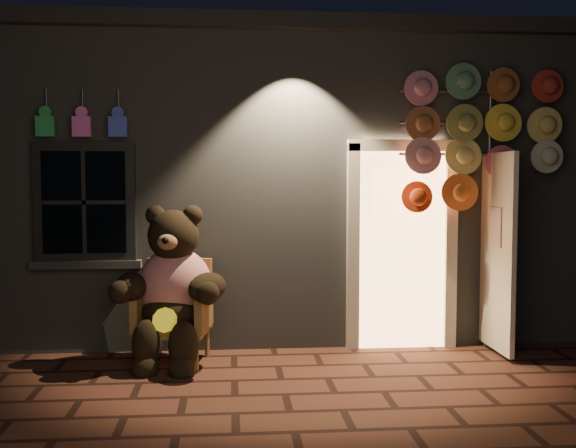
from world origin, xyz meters
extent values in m
plane|color=#50281E|center=(0.00, 0.00, 0.00)|extent=(60.00, 60.00, 0.00)
cube|color=slate|center=(0.00, 4.00, 1.65)|extent=(7.00, 5.00, 3.30)
cube|color=black|center=(0.00, 4.00, 3.38)|extent=(7.30, 5.30, 0.16)
cube|color=black|center=(-1.90, 1.46, 1.55)|extent=(1.00, 0.10, 1.20)
cube|color=black|center=(-1.90, 1.43, 1.55)|extent=(0.82, 0.06, 1.02)
cube|color=slate|center=(-1.90, 1.46, 0.92)|extent=(1.10, 0.14, 0.08)
cube|color=#EFB16B|center=(1.35, 1.48, 1.05)|extent=(0.92, 0.10, 2.10)
cube|color=beige|center=(0.83, 1.44, 1.05)|extent=(0.12, 0.12, 2.20)
cube|color=beige|center=(1.87, 1.44, 1.05)|extent=(0.12, 0.12, 2.20)
cube|color=beige|center=(1.35, 1.44, 2.13)|extent=(1.16, 0.12, 0.12)
cube|color=beige|center=(2.25, 1.10, 1.05)|extent=(0.05, 0.80, 2.00)
cube|color=green|center=(-2.25, 1.38, 2.30)|extent=(0.18, 0.07, 0.20)
cylinder|color=#59595E|center=(-2.25, 1.44, 2.55)|extent=(0.02, 0.02, 0.25)
cube|color=#DF5CBC|center=(-1.90, 1.38, 2.30)|extent=(0.18, 0.07, 0.20)
cylinder|color=#59595E|center=(-1.90, 1.44, 2.55)|extent=(0.02, 0.02, 0.25)
cube|color=blue|center=(-1.55, 1.38, 2.30)|extent=(0.18, 0.07, 0.20)
cylinder|color=#59595E|center=(-1.55, 1.44, 2.55)|extent=(0.02, 0.02, 0.25)
cube|color=olive|center=(-1.00, 1.04, 0.34)|extent=(0.74, 0.70, 0.09)
cube|color=olive|center=(-0.95, 1.31, 0.67)|extent=(0.65, 0.18, 0.65)
cube|color=olive|center=(-1.30, 1.07, 0.53)|extent=(0.16, 0.56, 0.37)
cube|color=olive|center=(-0.70, 0.97, 0.53)|extent=(0.16, 0.56, 0.37)
cylinder|color=olive|center=(-1.32, 0.83, 0.15)|extent=(0.05, 0.05, 0.30)
cylinder|color=olive|center=(-0.77, 0.74, 0.15)|extent=(0.05, 0.05, 0.30)
cylinder|color=olive|center=(-1.23, 1.34, 0.15)|extent=(0.05, 0.05, 0.30)
cylinder|color=olive|center=(-0.68, 1.25, 0.15)|extent=(0.05, 0.05, 0.30)
ellipsoid|color=red|center=(-0.98, 1.10, 0.74)|extent=(0.81, 0.69, 0.76)
ellipsoid|color=black|center=(-1.00, 1.01, 0.52)|extent=(0.67, 0.60, 0.36)
sphere|color=black|center=(-0.99, 1.04, 1.24)|extent=(0.57, 0.57, 0.49)
sphere|color=black|center=(-1.17, 1.11, 1.44)|extent=(0.19, 0.19, 0.19)
sphere|color=black|center=(-0.81, 1.05, 1.44)|extent=(0.19, 0.19, 0.19)
ellipsoid|color=#966444|center=(-1.03, 0.82, 1.20)|extent=(0.21, 0.16, 0.15)
ellipsoid|color=black|center=(-1.38, 0.92, 0.77)|extent=(0.36, 0.54, 0.28)
ellipsoid|color=black|center=(-0.66, 0.80, 0.77)|extent=(0.49, 0.57, 0.28)
ellipsoid|color=black|center=(-1.22, 0.72, 0.26)|extent=(0.28, 0.28, 0.47)
ellipsoid|color=black|center=(-0.88, 0.67, 0.26)|extent=(0.28, 0.28, 0.47)
sphere|color=black|center=(-1.23, 0.66, 0.07)|extent=(0.26, 0.26, 0.26)
sphere|color=black|center=(-0.89, 0.60, 0.07)|extent=(0.26, 0.26, 0.26)
cylinder|color=yellow|center=(-1.05, 0.70, 0.50)|extent=(0.25, 0.13, 0.23)
cylinder|color=#59595E|center=(2.25, 1.38, 1.45)|extent=(0.04, 0.04, 2.90)
cylinder|color=#59595E|center=(1.93, 1.36, 2.68)|extent=(1.29, 0.03, 0.03)
cylinder|color=#59595E|center=(1.93, 1.36, 2.36)|extent=(1.29, 0.03, 0.03)
cylinder|color=#59595E|center=(1.93, 1.36, 2.04)|extent=(1.29, 0.03, 0.03)
cylinder|color=#CB748E|center=(1.50, 1.30, 2.74)|extent=(0.36, 0.11, 0.37)
cylinder|color=#518560|center=(1.93, 1.27, 2.74)|extent=(0.36, 0.11, 0.37)
cylinder|color=brown|center=(2.36, 1.24, 2.74)|extent=(0.36, 0.11, 0.37)
cylinder|color=#B32E25|center=(2.79, 1.30, 2.74)|extent=(0.36, 0.11, 0.37)
cylinder|color=#9D5934|center=(1.50, 1.27, 2.36)|extent=(0.36, 0.11, 0.37)
cylinder|color=olive|center=(1.93, 1.24, 2.36)|extent=(0.36, 0.11, 0.37)
cylinder|color=yellow|center=(2.36, 1.30, 2.36)|extent=(0.36, 0.11, 0.37)
cylinder|color=#E8CF68|center=(2.79, 1.27, 2.36)|extent=(0.36, 0.11, 0.37)
cylinder|color=#FFA2A0|center=(1.50, 1.24, 1.98)|extent=(0.36, 0.11, 0.37)
cylinder|color=#EBD674|center=(1.93, 1.30, 1.98)|extent=(0.36, 0.11, 0.37)
cylinder|color=#F45771|center=(2.36, 1.27, 1.98)|extent=(0.36, 0.11, 0.37)
cylinder|color=beige|center=(2.79, 1.24, 1.98)|extent=(0.36, 0.11, 0.37)
cylinder|color=red|center=(1.50, 1.30, 1.61)|extent=(0.36, 0.11, 0.37)
cylinder|color=orange|center=(1.93, 1.27, 1.61)|extent=(0.36, 0.11, 0.37)
camera|label=1|loc=(-0.45, -5.46, 1.80)|focal=42.00mm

